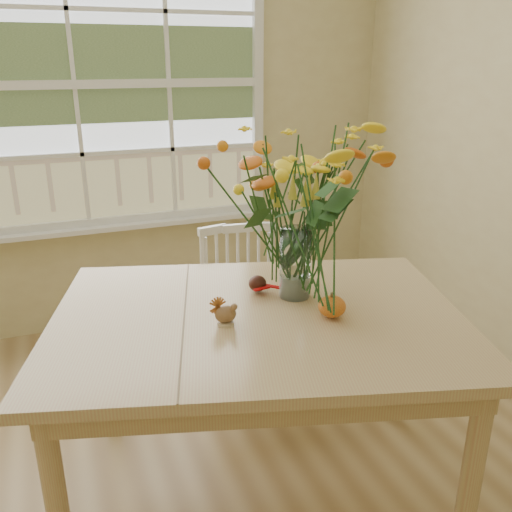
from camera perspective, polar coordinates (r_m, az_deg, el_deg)
name	(u,v)px	position (r m, az deg, el deg)	size (l,w,h in m)	color
wall_back	(78,119)	(3.47, -18.25, 13.49)	(4.00, 0.02, 2.70)	#CBBB82
window	(75,88)	(3.42, -18.55, 16.44)	(2.42, 0.12, 1.74)	silver
dining_table	(258,336)	(2.05, 0.20, -8.41)	(1.74, 1.44, 0.80)	tan
windsor_chair	(242,304)	(2.82, -1.46, -5.03)	(0.45, 0.43, 0.88)	white
flower_vase	(297,194)	(2.02, 4.34, 6.53)	(0.58, 0.58, 0.69)	white
pumpkin	(332,307)	(1.98, 8.00, -5.39)	(0.10, 0.10, 0.08)	#C14F16
turkey_figurine	(226,314)	(1.92, -3.23, -6.14)	(0.08, 0.06, 0.10)	#CCB78C
dark_gourd	(258,284)	(2.18, 0.16, -3.00)	(0.13, 0.11, 0.06)	#38160F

